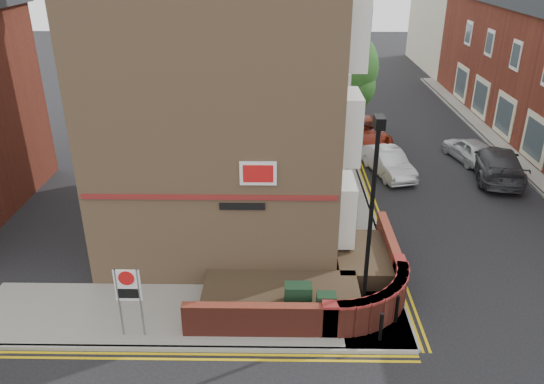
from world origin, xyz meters
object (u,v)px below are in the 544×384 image
at_px(zone_sign, 128,291).
at_px(silver_car_near, 388,162).
at_px(lamppost, 370,226).
at_px(utility_cabinet_large, 298,302).

xyz_separation_m(zone_sign, silver_car_near, (9.43, 12.11, -1.01)).
distance_m(zone_sign, silver_car_near, 15.38).
xyz_separation_m(lamppost, utility_cabinet_large, (-1.90, 0.10, -2.62)).
bearing_deg(lamppost, zone_sign, -173.93).
bearing_deg(zone_sign, utility_cabinet_large, 9.69).
bearing_deg(utility_cabinet_large, zone_sign, -170.31).
relative_size(lamppost, zone_sign, 2.86).
height_order(utility_cabinet_large, zone_sign, zone_sign).
xyz_separation_m(utility_cabinet_large, silver_car_near, (4.73, 11.31, -0.09)).
relative_size(zone_sign, silver_car_near, 0.57).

